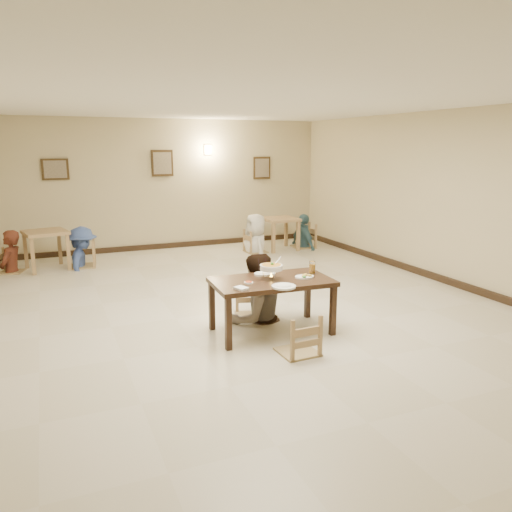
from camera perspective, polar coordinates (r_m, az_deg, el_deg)
name	(u,v)px	position (r m, az deg, el deg)	size (l,w,h in m)	color
floor	(235,311)	(7.43, -2.44, -6.25)	(10.00, 10.00, 0.00)	beige
ceiling	(233,99)	(7.07, -2.67, 17.45)	(10.00, 10.00, 0.00)	silver
wall_back	(158,185)	(11.89, -11.08, 7.97)	(10.00, 10.00, 0.00)	#C6B78F
wall_right	(451,198)	(9.27, 21.43, 6.14)	(10.00, 10.00, 0.00)	#C6B78F
baseboard_back	(161,246)	(12.05, -10.77, 1.12)	(8.00, 0.06, 0.12)	black
baseboard_right	(443,279)	(9.50, 20.62, -2.52)	(0.06, 10.00, 0.12)	black
picture_a	(55,169)	(11.57, -21.97, 9.17)	(0.55, 0.04, 0.45)	#322312
picture_b	(162,163)	(11.84, -10.66, 10.39)	(0.50, 0.04, 0.60)	#322312
picture_c	(262,168)	(12.62, 0.68, 10.03)	(0.45, 0.04, 0.55)	#322312
wall_sconce	(208,150)	(12.12, -5.53, 12.00)	(0.16, 0.05, 0.22)	#FFD88C
main_table	(272,285)	(6.42, 1.80, -3.39)	(1.56, 0.92, 0.71)	#321E11
chair_far	(250,286)	(7.02, -0.64, -3.42)	(0.44, 0.44, 0.93)	tan
chair_near	(298,315)	(5.83, 4.85, -6.78)	(0.44, 0.44, 0.93)	tan
main_diner	(256,254)	(6.85, -0.06, 0.24)	(0.91, 0.71, 1.87)	gray
curry_warmer	(271,267)	(6.38, 1.76, -1.31)	(0.32, 0.29, 0.26)	silver
rice_plate_far	(265,273)	(6.64, 1.03, -1.99)	(0.30, 0.30, 0.07)	white
rice_plate_near	(284,286)	(6.04, 3.19, -3.47)	(0.29, 0.29, 0.07)	white
fried_plate	(304,276)	(6.50, 5.56, -2.33)	(0.26, 0.26, 0.06)	white
chili_dish	(249,282)	(6.21, -0.86, -3.04)	(0.11, 0.11, 0.02)	white
napkin_cutlery	(241,288)	(5.95, -1.71, -3.70)	(0.19, 0.25, 0.03)	white
drink_glass	(312,268)	(6.72, 6.44, -1.34)	(0.08, 0.08, 0.17)	white
bg_table_left	(46,238)	(10.58, -22.91, 1.93)	(0.92, 0.92, 0.77)	#A08058
bg_table_right	(280,224)	(11.65, 2.76, 3.71)	(0.75, 0.75, 0.75)	#A08058
bg_chair_ll	(10,250)	(10.63, -26.33, 0.59)	(0.41, 0.41, 0.87)	tan
bg_chair_lr	(81,242)	(10.56, -19.33, 1.57)	(0.49, 0.49, 1.04)	tan
bg_chair_rl	(256,231)	(11.37, -0.03, 2.84)	(0.46, 0.46, 0.97)	tan
bg_chair_rr	(304,225)	(11.96, 5.47, 3.53)	(0.51, 0.51, 1.08)	tan
bg_diner_a	(8,230)	(10.56, -26.53, 2.65)	(0.60, 0.39, 1.65)	#502317
bg_diner_b	(80,227)	(10.52, -19.44, 3.16)	(1.05, 0.60, 1.63)	#445EA0
bg_diner_c	(256,214)	(11.31, -0.03, 4.83)	(0.86, 0.56, 1.76)	silver
bg_diner_d	(304,214)	(11.92, 5.50, 4.80)	(0.95, 0.39, 1.62)	#426C7E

